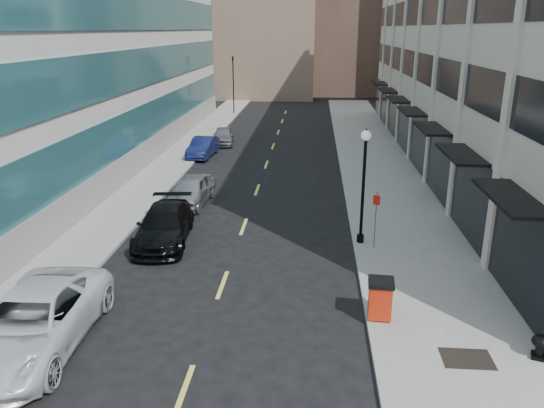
# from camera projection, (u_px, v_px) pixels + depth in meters

# --- Properties ---
(sidewalk_right) EXTENTS (5.00, 80.00, 0.15)m
(sidewalk_right) POSITION_uv_depth(u_px,v_px,m) (388.00, 192.00, 30.11)
(sidewalk_right) COLOR gray
(sidewalk_right) RESTS_ON ground
(sidewalk_left) EXTENTS (3.00, 80.00, 0.15)m
(sidewalk_left) POSITION_uv_depth(u_px,v_px,m) (147.00, 186.00, 31.16)
(sidewalk_left) COLOR gray
(sidewalk_left) RESTS_ON ground
(building_right) EXTENTS (15.30, 46.50, 18.25)m
(building_right) POSITION_uv_depth(u_px,v_px,m) (536.00, 27.00, 33.21)
(building_right) COLOR #BAB19E
(building_right) RESTS_ON ground
(building_left) EXTENTS (16.14, 46.00, 20.00)m
(building_left) POSITION_uv_depth(u_px,v_px,m) (30.00, 11.00, 35.36)
(building_left) COLOR silver
(building_left) RESTS_ON ground
(skyline_tan_far) EXTENTS (12.00, 14.00, 22.00)m
(skyline_tan_far) POSITION_uv_depth(u_px,v_px,m) (207.00, 14.00, 83.15)
(skyline_tan_far) COLOR #7D6651
(skyline_tan_far) RESTS_ON ground
(skyline_stone) EXTENTS (10.00, 14.00, 20.00)m
(skyline_stone) POSITION_uv_depth(u_px,v_px,m) (429.00, 20.00, 69.71)
(skyline_stone) COLOR #BAB19E
(skyline_stone) RESTS_ON ground
(grate_far) EXTENTS (1.40, 1.00, 0.01)m
(grate_far) POSITION_uv_depth(u_px,v_px,m) (467.00, 359.00, 14.75)
(grate_far) COLOR black
(grate_far) RESTS_ON sidewalk_right
(road_centerline) EXTENTS (0.15, 68.20, 0.01)m
(road_centerline) POSITION_uv_depth(u_px,v_px,m) (251.00, 206.00, 27.85)
(road_centerline) COLOR #D8CC4C
(road_centerline) RESTS_ON ground
(traffic_signal) EXTENTS (0.66, 0.66, 6.98)m
(traffic_signal) POSITION_uv_depth(u_px,v_px,m) (233.00, 60.00, 55.79)
(traffic_signal) COLOR black
(traffic_signal) RESTS_ON ground
(car_white_van) EXTENTS (3.05, 6.36, 1.75)m
(car_white_van) POSITION_uv_depth(u_px,v_px,m) (32.00, 322.00, 15.23)
(car_white_van) COLOR silver
(car_white_van) RESTS_ON ground
(car_black_pickup) EXTENTS (2.65, 5.45, 1.53)m
(car_black_pickup) POSITION_uv_depth(u_px,v_px,m) (164.00, 225.00, 23.02)
(car_black_pickup) COLOR black
(car_black_pickup) RESTS_ON ground
(car_silver_sedan) EXTENTS (2.14, 4.60, 1.53)m
(car_silver_sedan) POSITION_uv_depth(u_px,v_px,m) (191.00, 190.00, 27.96)
(car_silver_sedan) COLOR gray
(car_silver_sedan) RESTS_ON ground
(car_blue_sedan) EXTENTS (1.77, 4.35, 1.40)m
(car_blue_sedan) POSITION_uv_depth(u_px,v_px,m) (203.00, 147.00, 38.40)
(car_blue_sedan) COLOR #131A48
(car_blue_sedan) RESTS_ON ground
(car_grey_sedan) EXTENTS (2.07, 4.14, 1.36)m
(car_grey_sedan) POSITION_uv_depth(u_px,v_px,m) (223.00, 136.00, 42.58)
(car_grey_sedan) COLOR slate
(car_grey_sedan) RESTS_ON ground
(trash_bin) EXTENTS (0.86, 0.93, 1.30)m
(trash_bin) POSITION_uv_depth(u_px,v_px,m) (380.00, 297.00, 16.66)
(trash_bin) COLOR red
(trash_bin) RESTS_ON sidewalk_right
(lamppost) EXTENTS (0.41, 0.41, 4.96)m
(lamppost) POSITION_uv_depth(u_px,v_px,m) (364.00, 177.00, 21.90)
(lamppost) COLOR black
(lamppost) RESTS_ON sidewalk_right
(sign_post) EXTENTS (0.27, 0.14, 2.44)m
(sign_post) POSITION_uv_depth(u_px,v_px,m) (376.00, 212.00, 21.78)
(sign_post) COLOR slate
(sign_post) RESTS_ON sidewalk_right
(urn_planter) EXTENTS (0.51, 0.51, 0.71)m
(urn_planter) POSITION_uv_depth(u_px,v_px,m) (541.00, 345.00, 14.66)
(urn_planter) COLOR black
(urn_planter) RESTS_ON sidewalk_right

